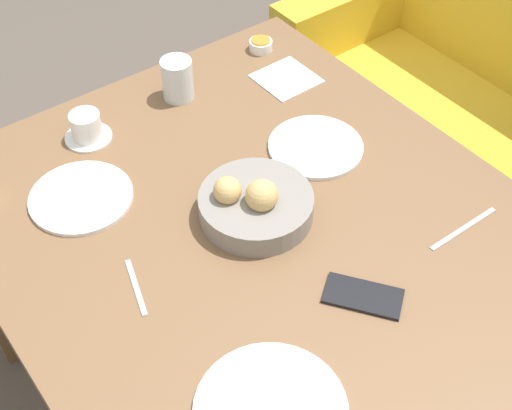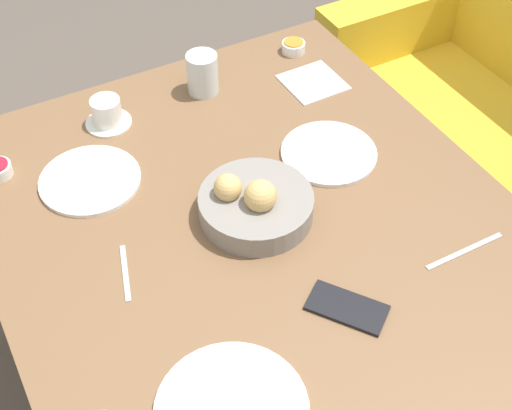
{
  "view_description": "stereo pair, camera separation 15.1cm",
  "coord_description": "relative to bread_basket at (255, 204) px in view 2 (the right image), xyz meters",
  "views": [
    {
      "loc": [
        0.78,
        -0.62,
        1.86
      ],
      "look_at": [
        -0.06,
        0.01,
        0.78
      ],
      "focal_mm": 50.0,
      "sensor_mm": 36.0,
      "label": 1
    },
    {
      "loc": [
        0.87,
        -0.49,
        1.86
      ],
      "look_at": [
        -0.06,
        0.01,
        0.78
      ],
      "focal_mm": 50.0,
      "sensor_mm": 36.0,
      "label": 2
    }
  ],
  "objects": [
    {
      "name": "ground_plane",
      "position": [
        0.06,
        -0.01,
        -0.79
      ],
      "size": [
        10.0,
        10.0,
        0.0
      ],
      "primitive_type": "plane",
      "color": "#564C44"
    },
    {
      "name": "dining_table",
      "position": [
        0.06,
        -0.01,
        -0.12
      ],
      "size": [
        1.32,
        1.08,
        0.75
      ],
      "color": "brown",
      "rests_on": "ground_plane"
    },
    {
      "name": "bread_basket",
      "position": [
        0.0,
        0.0,
        0.0
      ],
      "size": [
        0.24,
        0.24,
        0.11
      ],
      "color": "gray",
      "rests_on": "dining_table"
    },
    {
      "name": "plate_near_left",
      "position": [
        -0.27,
        -0.28,
        -0.03
      ],
      "size": [
        0.23,
        0.23,
        0.01
      ],
      "color": "white",
      "rests_on": "dining_table"
    },
    {
      "name": "plate_near_right",
      "position": [
        0.38,
        -0.25,
        -0.03
      ],
      "size": [
        0.27,
        0.27,
        0.01
      ],
      "color": "white",
      "rests_on": "dining_table"
    },
    {
      "name": "plate_far_center",
      "position": [
        -0.09,
        0.24,
        -0.03
      ],
      "size": [
        0.22,
        0.22,
        0.01
      ],
      "color": "white",
      "rests_on": "dining_table"
    },
    {
      "name": "water_tumbler",
      "position": [
        -0.45,
        0.09,
        0.02
      ],
      "size": [
        0.08,
        0.08,
        0.11
      ],
      "color": "silver",
      "rests_on": "dining_table"
    },
    {
      "name": "coffee_cup",
      "position": [
        -0.44,
        -0.17,
        -0.0
      ],
      "size": [
        0.11,
        0.11,
        0.07
      ],
      "color": "white",
      "rests_on": "dining_table"
    },
    {
      "name": "jam_bowl_honey",
      "position": [
        -0.49,
        0.39,
        -0.02
      ],
      "size": [
        0.06,
        0.06,
        0.03
      ],
      "color": "white",
      "rests_on": "dining_table"
    },
    {
      "name": "knife_silver",
      "position": [
        0.3,
        0.33,
        -0.03
      ],
      "size": [
        0.01,
        0.19,
        0.0
      ],
      "color": "#B7B7BC",
      "rests_on": "dining_table"
    },
    {
      "name": "spoon_coffee",
      "position": [
        0.02,
        -0.3,
        -0.03
      ],
      "size": [
        0.14,
        0.05,
        0.0
      ],
      "color": "#B7B7BC",
      "rests_on": "dining_table"
    },
    {
      "name": "napkin",
      "position": [
        -0.34,
        0.36,
        -0.03
      ],
      "size": [
        0.15,
        0.15,
        0.0
      ],
      "color": "white",
      "rests_on": "dining_table"
    },
    {
      "name": "cell_phone",
      "position": [
        0.3,
        0.04,
        -0.03
      ],
      "size": [
        0.16,
        0.15,
        0.01
      ],
      "color": "black",
      "rests_on": "dining_table"
    }
  ]
}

